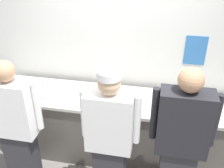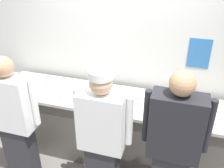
# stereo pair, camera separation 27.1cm
# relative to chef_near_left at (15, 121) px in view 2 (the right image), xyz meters

# --- Properties ---
(wall_back) EXTENTS (4.98, 0.11, 2.72)m
(wall_back) POSITION_rel_chef_near_left_xyz_m (0.94, 1.24, 0.47)
(wall_back) COLOR silver
(wall_back) RESTS_ON ground
(prep_counter) EXTENTS (3.18, 0.72, 0.93)m
(prep_counter) POSITION_rel_chef_near_left_xyz_m (0.94, 0.75, -0.42)
(prep_counter) COLOR #56514C
(prep_counter) RESTS_ON ground
(chef_near_left) EXTENTS (0.61, 0.24, 1.68)m
(chef_near_left) POSITION_rel_chef_near_left_xyz_m (0.00, 0.00, 0.00)
(chef_near_left) COLOR #2D2D33
(chef_near_left) RESTS_ON ground
(chef_center) EXTENTS (0.61, 0.24, 1.68)m
(chef_center) POSITION_rel_chef_near_left_xyz_m (1.05, -0.00, 0.01)
(chef_center) COLOR #2D2D33
(chef_center) RESTS_ON ground
(chef_far_right) EXTENTS (0.63, 0.24, 1.75)m
(chef_far_right) POSITION_rel_chef_near_left_xyz_m (1.75, 0.05, 0.04)
(chef_far_right) COLOR #2D2D33
(chef_far_right) RESTS_ON ground
(plate_stack_front) EXTENTS (0.21, 0.21, 0.05)m
(plate_stack_front) POSITION_rel_chef_near_left_xyz_m (1.76, 0.67, 0.06)
(plate_stack_front) COLOR white
(plate_stack_front) RESTS_ON prep_counter
(mixing_bowl_steel) EXTENTS (0.36, 0.36, 0.11)m
(mixing_bowl_steel) POSITION_rel_chef_near_left_xyz_m (0.76, 0.73, 0.09)
(mixing_bowl_steel) COLOR #B7BABF
(mixing_bowl_steel) RESTS_ON prep_counter
(sheet_tray) EXTENTS (0.44, 0.34, 0.02)m
(sheet_tray) POSITION_rel_chef_near_left_xyz_m (0.24, 0.71, 0.05)
(sheet_tray) COLOR #B7BABF
(sheet_tray) RESTS_ON prep_counter
(squeeze_bottle_primary) EXTENTS (0.06, 0.06, 0.21)m
(squeeze_bottle_primary) POSITION_rel_chef_near_left_xyz_m (1.92, 0.79, 0.14)
(squeeze_bottle_primary) COLOR #56A333
(squeeze_bottle_primary) RESTS_ON prep_counter
(ramekin_red_sauce) EXTENTS (0.10, 0.10, 0.04)m
(ramekin_red_sauce) POSITION_rel_chef_near_left_xyz_m (-0.25, 0.66, 0.06)
(ramekin_red_sauce) COLOR white
(ramekin_red_sauce) RESTS_ON prep_counter
(ramekin_green_sauce) EXTENTS (0.11, 0.11, 0.05)m
(ramekin_green_sauce) POSITION_rel_chef_near_left_xyz_m (1.29, 0.84, 0.06)
(ramekin_green_sauce) COLOR white
(ramekin_green_sauce) RESTS_ON prep_counter
(deli_cup) EXTENTS (0.09, 0.09, 0.10)m
(deli_cup) POSITION_rel_chef_near_left_xyz_m (-0.04, 0.88, 0.09)
(deli_cup) COLOR white
(deli_cup) RESTS_ON prep_counter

